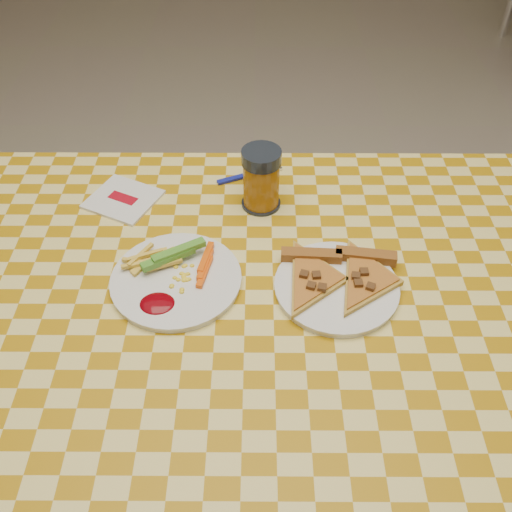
# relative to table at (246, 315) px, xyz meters

# --- Properties ---
(ground) EXTENTS (8.00, 8.00, 0.00)m
(ground) POSITION_rel_table_xyz_m (0.00, 0.00, -0.68)
(ground) COLOR #BBA996
(ground) RESTS_ON ground
(table) EXTENTS (1.28, 0.88, 0.76)m
(table) POSITION_rel_table_xyz_m (0.00, 0.00, 0.00)
(table) COLOR white
(table) RESTS_ON ground
(plate_left) EXTENTS (0.30, 0.30, 0.01)m
(plate_left) POSITION_rel_table_xyz_m (-0.13, 0.02, 0.08)
(plate_left) COLOR white
(plate_left) RESTS_ON table
(plate_right) EXTENTS (0.24, 0.24, 0.01)m
(plate_right) POSITION_rel_table_xyz_m (0.17, 0.00, 0.08)
(plate_right) COLOR white
(plate_right) RESTS_ON table
(fries_veggies) EXTENTS (0.19, 0.18, 0.04)m
(fries_veggies) POSITION_rel_table_xyz_m (-0.14, 0.03, 0.10)
(fries_veggies) COLOR #ECD44B
(fries_veggies) RESTS_ON plate_left
(pizza_slices) EXTENTS (0.26, 0.24, 0.02)m
(pizza_slices) POSITION_rel_table_xyz_m (0.17, 0.02, 0.09)
(pizza_slices) COLOR gold
(pizza_slices) RESTS_ON plate_right
(drink_glass) EXTENTS (0.08, 0.08, 0.14)m
(drink_glass) POSITION_rel_table_xyz_m (0.03, 0.25, 0.14)
(drink_glass) COLOR black
(drink_glass) RESTS_ON table
(napkin) EXTENTS (0.18, 0.17, 0.01)m
(napkin) POSITION_rel_table_xyz_m (-0.27, 0.26, 0.08)
(napkin) COLOR white
(napkin) RESTS_ON table
(fork) EXTENTS (0.15, 0.08, 0.01)m
(fork) POSITION_rel_table_xyz_m (0.01, 0.35, 0.08)
(fork) COLOR #151E95
(fork) RESTS_ON table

